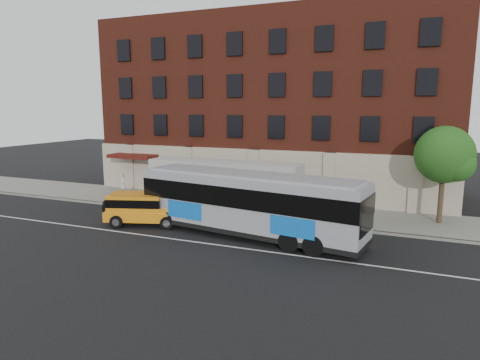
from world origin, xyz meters
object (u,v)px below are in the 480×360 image
at_px(city_bus, 249,202).
at_px(sign_pole, 124,188).
at_px(street_tree, 445,157).
at_px(shipping_container, 224,187).
at_px(yellow_suv, 142,207).

bearing_deg(city_bus, sign_pole, 163.12).
distance_m(street_tree, city_bus, 12.77).
relative_size(sign_pole, shipping_container, 0.22).
bearing_deg(shipping_container, yellow_suv, -126.97).
bearing_deg(sign_pole, city_bus, -16.88).
bearing_deg(sign_pole, street_tree, 8.61).
bearing_deg(yellow_suv, shipping_container, 53.03).
bearing_deg(sign_pole, shipping_container, 7.58).
xyz_separation_m(street_tree, yellow_suv, (-17.78, -7.06, -3.25)).
bearing_deg(shipping_container, sign_pole, -172.42).
xyz_separation_m(sign_pole, city_bus, (11.51, -3.49, 0.61)).
relative_size(yellow_suv, shipping_container, 0.48).
height_order(sign_pole, street_tree, street_tree).
relative_size(street_tree, shipping_container, 0.55).
xyz_separation_m(sign_pole, yellow_suv, (4.26, -3.72, -0.29)).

